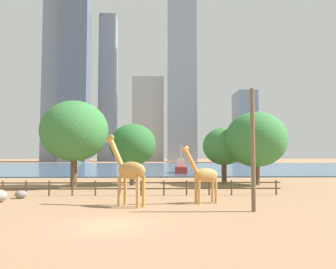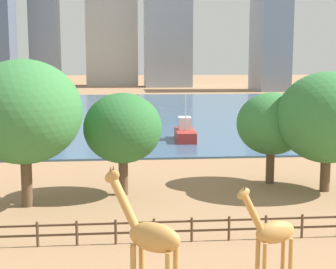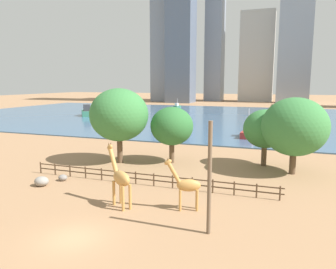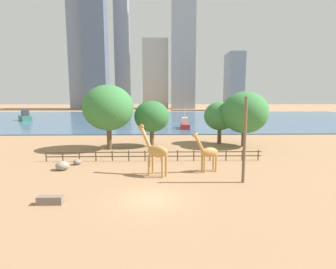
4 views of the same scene
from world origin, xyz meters
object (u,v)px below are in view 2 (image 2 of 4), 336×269
tree_right_tall (271,124)px  tree_left_small (123,128)px  giraffe_companion (272,232)px  tree_left_large (24,112)px  boat_tug (185,132)px  giraffe_tall (150,236)px  tree_center_broad (328,118)px  boat_sailboat (0,97)px

tree_right_tall → tree_left_small: bearing=-168.4°
giraffe_companion → tree_left_large: size_ratio=0.46×
tree_right_tall → boat_tug: tree_right_tall is taller
giraffe_tall → giraffe_companion: bearing=-133.6°
tree_center_broad → tree_right_tall: bearing=140.9°
tree_center_broad → boat_tug: tree_center_broad is taller
giraffe_companion → boat_tug: bearing=-109.9°
boat_tug → tree_right_tall: bearing=13.7°
giraffe_companion → tree_right_tall: size_ratio=0.62×
giraffe_tall → boat_sailboat: 104.49m
tree_right_tall → tree_left_large: bearing=-165.3°
giraffe_tall → tree_right_tall: bearing=-85.2°
giraffe_tall → boat_sailboat: size_ratio=1.19×
tree_left_large → giraffe_companion: bearing=-44.3°
tree_center_broad → tree_right_tall: 4.28m
tree_left_large → tree_right_tall: tree_left_large is taller
giraffe_tall → boat_sailboat: bearing=-39.8°
giraffe_companion → tree_right_tall: bearing=-124.8°
tree_left_small → tree_left_large: bearing=-159.8°
tree_left_large → boat_sailboat: tree_left_large is taller
giraffe_tall → tree_left_small: (-0.94, 15.61, 2.24)m
tree_left_large → tree_left_small: size_ratio=1.32×
tree_left_large → tree_right_tall: size_ratio=1.36×
giraffe_tall → tree_left_small: 15.80m
tree_center_broad → boat_sailboat: 95.12m
giraffe_tall → tree_left_small: tree_left_small is taller
tree_center_broad → giraffe_tall: bearing=-131.6°
boat_sailboat → boat_tug: 71.38m
giraffe_companion → tree_left_small: size_ratio=0.60×
giraffe_companion → boat_tug: size_ratio=0.72×
tree_left_small → boat_tug: 23.90m
giraffe_companion → tree_center_broad: tree_center_broad is taller
tree_left_large → tree_right_tall: (17.41, 4.58, -1.55)m
tree_left_small → tree_center_broad: bearing=-1.4°
boat_sailboat → boat_tug: (34.49, -62.49, 0.25)m
tree_left_large → boat_sailboat: 89.94m
giraffe_companion → tree_left_large: tree_left_large is taller
tree_left_small → boat_sailboat: bearing=107.8°
tree_left_large → boat_tug: (13.43, 24.79, -5.04)m
tree_left_small → boat_sailboat: tree_left_small is taller
tree_right_tall → tree_center_broad: bearing=-39.1°
tree_center_broad → boat_tug: (-7.25, 22.86, -4.24)m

